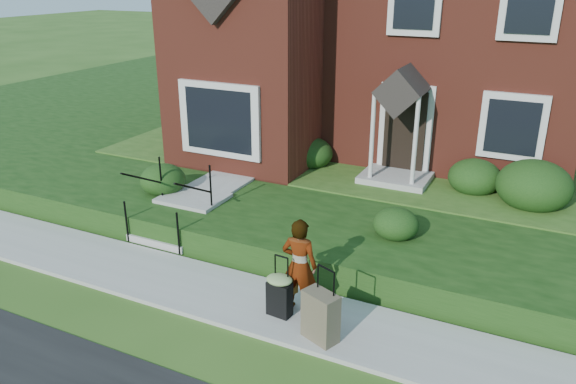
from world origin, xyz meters
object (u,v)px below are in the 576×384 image
Objects in this scene: woman at (299,266)px; suitcase_olive at (321,316)px; suitcase_black at (279,293)px; front_steps at (182,212)px.

suitcase_olive is (0.63, -0.60, -0.41)m from woman.
woman is 1.55× the size of suitcase_black.
front_steps is 1.69× the size of suitcase_olive.
front_steps is at bearing 154.39° from suitcase_black.
front_steps is 3.93m from suitcase_black.
suitcase_black is at bearing -30.59° from front_steps.
suitcase_olive is (4.23, -2.31, 0.00)m from front_steps.
woman is at bearing -25.38° from front_steps.
woman is at bearing 58.52° from suitcase_black.
woman reaches higher than suitcase_olive.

